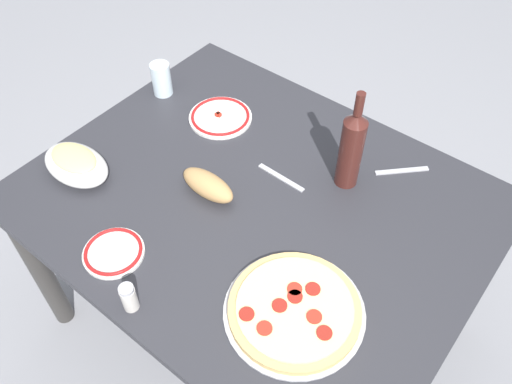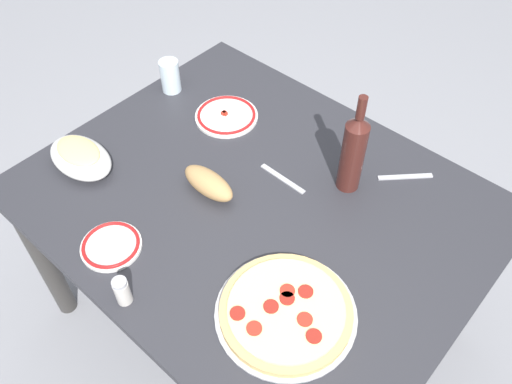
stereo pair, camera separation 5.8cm
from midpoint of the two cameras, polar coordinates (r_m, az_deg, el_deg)
The scene contains 12 objects.
ground_plane at distance 2.18m, azimuth -0.78°, elevation -13.26°, with size 8.00×8.00×0.00m, color gray.
dining_table at distance 1.66m, azimuth -1.00°, elevation -3.07°, with size 1.32×1.06×0.72m.
pepperoni_pizza at distance 1.35m, azimuth 2.90°, elevation -12.52°, with size 0.36×0.36×0.03m.
baked_pasta_dish at distance 1.72m, azimuth -19.73°, elevation 2.91°, with size 0.24×0.15×0.08m.
wine_bottle at distance 1.55m, azimuth 9.15°, elevation 4.65°, with size 0.07×0.07×0.34m.
water_glass at distance 1.95m, azimuth -10.99°, elevation 11.82°, with size 0.07×0.07×0.12m, color silver.
side_plate_near at distance 1.51m, azimuth -16.14°, elevation -6.25°, with size 0.17×0.17×0.02m.
side_plate_far at distance 1.84m, azimuth -4.76°, elevation 8.04°, with size 0.22×0.22×0.02m.
bread_loaf at distance 1.58m, azimuth -6.25°, elevation 0.72°, with size 0.19×0.08×0.07m, color tan.
spice_shaker at distance 1.38m, azimuth -14.70°, elevation -10.93°, with size 0.04×0.04×0.09m.
fork_left at distance 1.63m, azimuth 1.70°, elevation 1.53°, with size 0.17×0.02×0.01m, color #B7B7BC.
fork_right at distance 1.71m, azimuth 14.47°, elevation 2.21°, with size 0.17×0.02×0.01m, color #B7B7BC.
Camera 1 is at (-0.64, 0.81, 1.92)m, focal length 37.22 mm.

